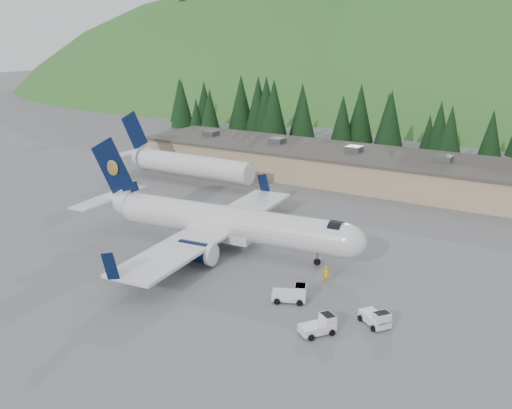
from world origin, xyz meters
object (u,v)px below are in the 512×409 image
object	(u,v)px
baggage_tug_c	(320,326)
airliner	(221,222)
ramp_worker	(326,275)
terminal_building	(327,163)
second_airliner	(180,163)
baggage_tug_a	(292,294)
baggage_tug_b	(377,318)

from	to	relation	value
baggage_tug_c	airliner	bearing A→B (deg)	91.80
ramp_worker	terminal_building	bearing A→B (deg)	-77.72
second_airliner	ramp_worker	distance (m)	45.91
airliner	ramp_worker	bearing A→B (deg)	-15.65
baggage_tug_a	baggage_tug_c	bearing A→B (deg)	-63.81
second_airliner	baggage_tug_a	bearing A→B (deg)	-38.71
baggage_tug_c	ramp_worker	world-z (taller)	ramp_worker
airliner	baggage_tug_c	world-z (taller)	airliner
baggage_tug_c	terminal_building	xyz separation A→B (m)	(-22.59, 50.25, 1.90)
second_airliner	baggage_tug_c	distance (m)	54.65
airliner	baggage_tug_b	bearing A→B (deg)	-26.41
baggage_tug_a	terminal_building	size ratio (longest dim) A/B	0.05
second_airliner	baggage_tug_a	world-z (taller)	second_airliner
baggage_tug_a	baggage_tug_b	size ratio (longest dim) A/B	1.07
baggage_tug_c	terminal_building	bearing A→B (deg)	59.10
baggage_tug_b	baggage_tug_c	distance (m)	5.22
baggage_tug_c	ramp_worker	distance (m)	10.32
second_airliner	baggage_tug_a	size ratio (longest dim) A/B	7.68
second_airliner	terminal_building	size ratio (longest dim) A/B	0.39
airliner	second_airliner	bearing A→B (deg)	131.47
airliner	terminal_building	size ratio (longest dim) A/B	0.51
airliner	terminal_building	world-z (taller)	airliner
ramp_worker	baggage_tug_b	bearing A→B (deg)	129.80
baggage_tug_a	terminal_building	bearing A→B (deg)	87.25
baggage_tug_c	terminal_building	size ratio (longest dim) A/B	0.05
baggage_tug_a	baggage_tug_b	bearing A→B (deg)	-26.20
baggage_tug_c	baggage_tug_a	bearing A→B (deg)	84.84
baggage_tug_b	terminal_building	world-z (taller)	terminal_building
ramp_worker	baggage_tug_c	bearing A→B (deg)	99.64
airliner	baggage_tug_a	world-z (taller)	airliner
second_airliner	baggage_tug_c	xyz separation A→B (m)	(42.51, -34.25, -2.60)
baggage_tug_b	ramp_worker	size ratio (longest dim) A/B	1.82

